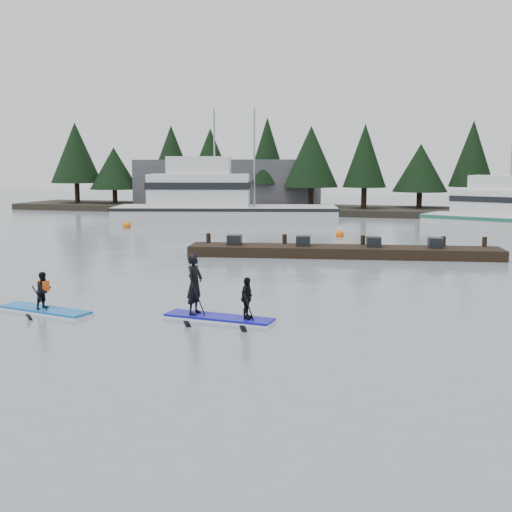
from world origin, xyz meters
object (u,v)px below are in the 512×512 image
(floating_dock, at_px, (343,252))
(paddleboard_duo, at_px, (214,297))
(paddleboard_solo, at_px, (44,300))
(fishing_boat_large, at_px, (219,213))
(fishing_boat_medium, at_px, (512,223))

(floating_dock, relative_size, paddleboard_duo, 4.53)
(paddleboard_solo, distance_m, paddleboard_duo, 5.46)
(paddleboard_solo, bearing_deg, floating_dock, 75.88)
(paddleboard_solo, bearing_deg, fishing_boat_large, 111.42)
(fishing_boat_medium, bearing_deg, fishing_boat_large, -160.62)
(fishing_boat_large, xyz_separation_m, fishing_boat_medium, (21.72, -0.49, -0.21))
(fishing_boat_medium, height_order, paddleboard_solo, fishing_boat_medium)
(fishing_boat_large, relative_size, floating_dock, 1.17)
(fishing_boat_large, relative_size, fishing_boat_medium, 1.37)
(paddleboard_duo, bearing_deg, fishing_boat_medium, 75.05)
(floating_dock, bearing_deg, fishing_boat_large, 117.71)
(fishing_boat_medium, relative_size, paddleboard_solo, 3.93)
(fishing_boat_medium, relative_size, floating_dock, 0.85)
(fishing_boat_large, bearing_deg, paddleboard_solo, -95.05)
(fishing_boat_medium, distance_m, paddleboard_duo, 31.90)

